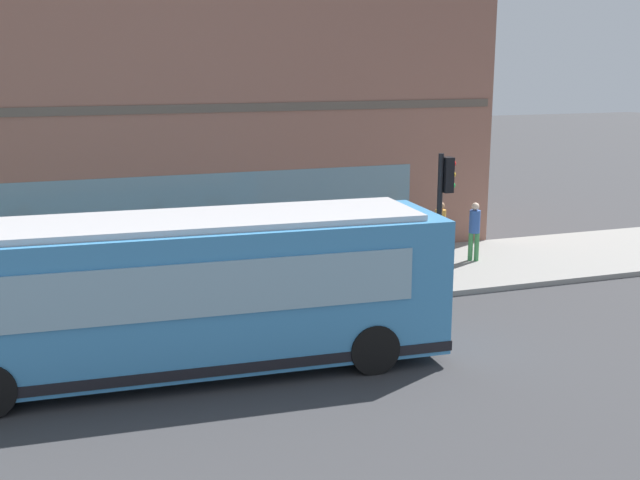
{
  "coord_description": "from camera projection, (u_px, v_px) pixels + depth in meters",
  "views": [
    {
      "loc": [
        -14.65,
        4.06,
        6.01
      ],
      "look_at": [
        2.62,
        -1.97,
        1.78
      ],
      "focal_mm": 44.19,
      "sensor_mm": 36.0,
      "label": 1
    }
  ],
  "objects": [
    {
      "name": "building_corner",
      "position": [
        173.0,
        114.0,
        26.02
      ],
      "size": [
        8.69,
        18.96,
        8.44
      ],
      "color": "#8C5B4C",
      "rests_on": "ground"
    },
    {
      "name": "fire_hydrant",
      "position": [
        229.0,
        259.0,
        22.04
      ],
      "size": [
        0.35,
        0.35,
        0.74
      ],
      "color": "gold",
      "rests_on": "sidewalk_curb"
    },
    {
      "name": "traffic_light_near_corner",
      "position": [
        444.0,
        195.0,
        20.05
      ],
      "size": [
        0.32,
        0.49,
        3.53
      ],
      "color": "black",
      "rests_on": "sidewalk_curb"
    },
    {
      "name": "sidewalk_curb",
      "position": [
        219.0,
        289.0,
        20.74
      ],
      "size": [
        4.87,
        40.0,
        0.15
      ],
      "primitive_type": "cube",
      "color": "gray",
      "rests_on": "ground"
    },
    {
      "name": "pedestrian_walking_along_curb",
      "position": [
        23.0,
        262.0,
        19.21
      ],
      "size": [
        0.32,
        0.32,
        1.74
      ],
      "color": "#3F8C4C",
      "rests_on": "sidewalk_curb"
    },
    {
      "name": "pedestrian_near_building_entrance",
      "position": [
        179.0,
        249.0,
        20.51
      ],
      "size": [
        0.32,
        0.32,
        1.74
      ],
      "color": "gold",
      "rests_on": "sidewalk_curb"
    },
    {
      "name": "pedestrian_by_light_pole",
      "position": [
        440.0,
        227.0,
        23.26
      ],
      "size": [
        0.32,
        0.32,
        1.74
      ],
      "color": "black",
      "rests_on": "sidewalk_curb"
    },
    {
      "name": "ground",
      "position": [
        271.0,
        359.0,
        16.13
      ],
      "size": [
        120.0,
        120.0,
        0.0
      ],
      "primitive_type": "plane",
      "color": "#38383A"
    },
    {
      "name": "city_bus_nearside",
      "position": [
        188.0,
        294.0,
        15.21
      ],
      "size": [
        3.05,
        10.16,
        3.07
      ],
      "color": "#3F8CC6",
      "rests_on": "ground"
    },
    {
      "name": "pedestrian_near_hydrant",
      "position": [
        474.0,
        227.0,
        23.15
      ],
      "size": [
        0.32,
        0.32,
        1.75
      ],
      "color": "#3F8C4C",
      "rests_on": "sidewalk_curb"
    }
  ]
}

